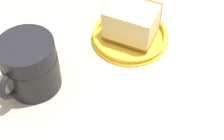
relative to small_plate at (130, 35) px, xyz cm
name	(u,v)px	position (x,y,z in cm)	size (l,w,h in cm)	color
ground_plane	(98,54)	(6.03, -3.50, -2.10)	(126.66, 126.66, 2.39)	tan
small_plate	(130,35)	(0.00, 0.00, 0.00)	(15.06, 15.06, 1.83)	yellow
cake_slice	(131,22)	(-0.27, -0.05, 3.26)	(8.76, 10.40, 6.33)	brown
tea_mug	(30,65)	(18.80, -7.85, 4.05)	(11.93, 9.36, 9.78)	black
teaspoon	(189,140)	(13.92, 19.22, -0.56)	(2.82, 13.72, 0.80)	silver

